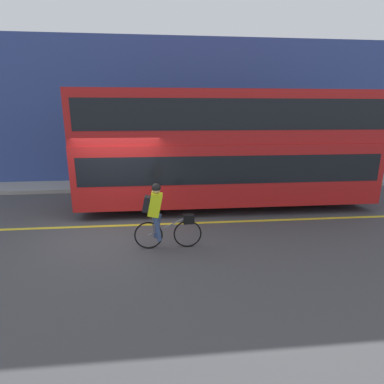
# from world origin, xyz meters

# --- Properties ---
(ground_plane) EXTENTS (80.00, 80.00, 0.00)m
(ground_plane) POSITION_xyz_m (0.00, 0.00, 0.00)
(ground_plane) COLOR #424244
(road_center_line) EXTENTS (50.00, 0.14, 0.01)m
(road_center_line) POSITION_xyz_m (0.00, 0.19, 0.00)
(road_center_line) COLOR yellow
(road_center_line) RESTS_ON ground_plane
(sidewalk_curb) EXTENTS (60.00, 1.75, 0.15)m
(sidewalk_curb) POSITION_xyz_m (0.00, 4.96, 0.08)
(sidewalk_curb) COLOR gray
(sidewalk_curb) RESTS_ON ground_plane
(building_facade) EXTENTS (60.00, 0.30, 6.38)m
(building_facade) POSITION_xyz_m (0.00, 5.99, 3.19)
(building_facade) COLOR #33478C
(building_facade) RESTS_ON ground_plane
(bus) EXTENTS (9.68, 2.62, 3.86)m
(bus) POSITION_xyz_m (3.46, 1.85, 2.15)
(bus) COLOR black
(bus) RESTS_ON ground_plane
(cyclist_on_bike) EXTENTS (1.63, 0.32, 1.62)m
(cyclist_on_bike) POSITION_xyz_m (1.23, -1.42, 0.87)
(cyclist_on_bike) COLOR black
(cyclist_on_bike) RESTS_ON ground_plane
(street_sign_post) EXTENTS (0.36, 0.09, 2.41)m
(street_sign_post) POSITION_xyz_m (0.95, 4.87, 1.50)
(street_sign_post) COLOR #59595B
(street_sign_post) RESTS_ON sidewalk_curb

